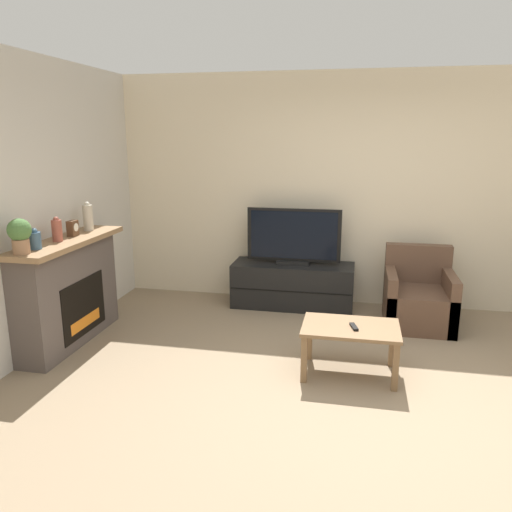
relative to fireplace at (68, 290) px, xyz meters
name	(u,v)px	position (x,y,z in m)	size (l,w,h in m)	color
ground_plane	(363,400)	(2.81, -0.57, -0.53)	(24.00, 24.00, 0.00)	#89755B
wall_back	(368,191)	(2.81, 1.81, 0.82)	(12.00, 0.06, 2.70)	beige
wall_left	(0,214)	(-0.19, -0.57, 0.82)	(0.06, 12.00, 2.70)	beige
fireplace	(68,290)	(0.00, 0.00, 0.00)	(0.43, 1.46, 1.04)	#564C47
mantel_vase_left	(35,240)	(0.02, -0.44, 0.59)	(0.10, 0.10, 0.18)	#385670
mantel_vase_centre_left	(57,230)	(0.02, -0.11, 0.61)	(0.09, 0.09, 0.23)	#994C3D
mantel_vase_right	(88,217)	(0.02, 0.44, 0.65)	(0.10, 0.10, 0.29)	beige
mantel_clock	(73,228)	(0.02, 0.15, 0.58)	(0.08, 0.11, 0.15)	brown
potted_plant	(20,234)	(0.02, -0.62, 0.67)	(0.19, 0.19, 0.29)	#936B4C
tv_stand	(293,285)	(1.99, 1.49, -0.27)	(1.41, 0.51, 0.52)	black
tv	(294,238)	(1.99, 1.49, 0.30)	(1.09, 0.18, 0.65)	black
armchair	(418,300)	(3.39, 1.18, -0.26)	(0.70, 0.76, 0.82)	brown
coffee_table	(350,333)	(2.69, -0.14, -0.16)	(0.80, 0.53, 0.43)	brown
remote	(354,327)	(2.72, -0.18, -0.09)	(0.08, 0.16, 0.02)	black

